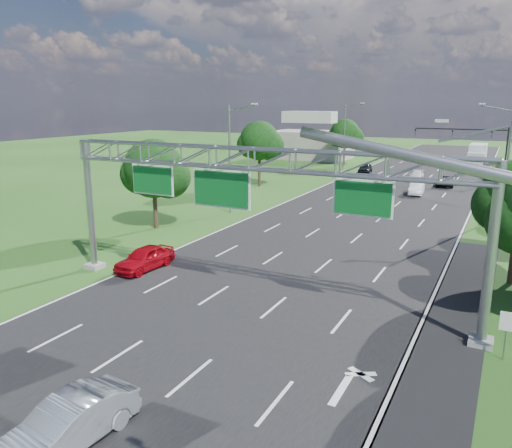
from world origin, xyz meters
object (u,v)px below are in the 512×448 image
Objects in this scene: regulatory_sign at (507,326)px; red_coupe at (145,258)px; traffic_signal at (479,140)px; box_truck at (477,155)px; sign_gantry at (253,171)px; silver_sedan at (68,424)px.

red_coupe is at bearing 173.52° from regulatory_sign.
traffic_signal reaches higher than box_truck.
sign_gantry is at bearing 175.17° from regulatory_sign.
traffic_signal is at bearing 89.42° from silver_sedan.
box_truck is (5.81, 81.96, 0.87)m from silver_sedan.
regulatory_sign is 54.37m from traffic_signal.
box_truck is at bearing 94.78° from regulatory_sign.
silver_sedan is (0.39, -12.90, -6.13)m from sign_gantry.
sign_gantry is 5.10× the size of silver_sedan.
silver_sedan is at bearing -95.85° from traffic_signal.
red_coupe is at bearing -102.52° from box_truck.
traffic_signal is at bearing -87.05° from box_truck.
red_coupe is (-20.40, 2.32, -0.77)m from regulatory_sign.
traffic_signal reaches higher than regulatory_sign.
sign_gantry is 14.29m from silver_sedan.
regulatory_sign is at bearing -85.63° from box_truck.
red_coupe is at bearing 126.85° from silver_sedan.
box_truck is (-5.86, 70.08, 0.12)m from regulatory_sign.
traffic_signal is 54.15m from red_coupe.
box_truck reaches higher than regulatory_sign.
traffic_signal is at bearing 76.79° from red_coupe.
regulatory_sign is 20.55m from red_coupe.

